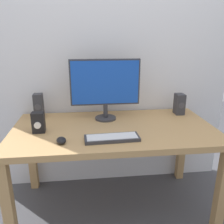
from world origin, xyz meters
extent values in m
plane|color=#4C4C51|center=(0.00, 0.00, 0.00)|extent=(6.00, 6.00, 0.00)
cube|color=silver|center=(0.00, 0.44, 1.50)|extent=(2.20, 0.04, 3.00)
cube|color=tan|center=(0.00, 0.00, 0.69)|extent=(1.51, 0.79, 0.04)
cube|color=tan|center=(-0.71, -0.35, 0.34)|extent=(0.06, 0.06, 0.67)
cube|color=tan|center=(0.71, -0.35, 0.34)|extent=(0.06, 0.06, 0.67)
cube|color=tan|center=(-0.71, 0.35, 0.34)|extent=(0.06, 0.06, 0.67)
cube|color=tan|center=(0.71, 0.35, 0.34)|extent=(0.06, 0.06, 0.67)
cylinder|color=#333338|center=(-0.05, 0.19, 0.72)|extent=(0.17, 0.17, 0.02)
cylinder|color=#333338|center=(-0.05, 0.19, 0.79)|extent=(0.04, 0.04, 0.12)
cube|color=#333338|center=(-0.05, 0.20, 1.02)|extent=(0.55, 0.02, 0.36)
cube|color=blue|center=(-0.05, 0.19, 1.02)|extent=(0.53, 0.01, 0.34)
cube|color=#333338|center=(-0.04, -0.22, 0.73)|extent=(0.37, 0.14, 0.02)
cube|color=silver|center=(-0.04, -0.22, 0.74)|extent=(0.34, 0.12, 0.00)
ellipsoid|color=black|center=(-0.37, -0.23, 0.73)|extent=(0.08, 0.10, 0.04)
cube|color=#333338|center=(0.60, 0.25, 0.80)|extent=(0.07, 0.10, 0.18)
cylinder|color=#3F3F44|center=(0.60, 0.20, 0.80)|extent=(0.05, 0.00, 0.05)
cube|color=#333338|center=(-0.59, 0.30, 0.81)|extent=(0.07, 0.08, 0.20)
cylinder|color=#3F3F44|center=(-0.59, 0.26, 0.81)|extent=(0.05, 0.00, 0.05)
cube|color=black|center=(-0.54, -0.03, 0.79)|extent=(0.09, 0.07, 0.15)
cylinder|color=silver|center=(-0.54, -0.07, 0.78)|extent=(0.05, 0.01, 0.05)
camera|label=1|loc=(-0.20, -1.63, 1.37)|focal=37.75mm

